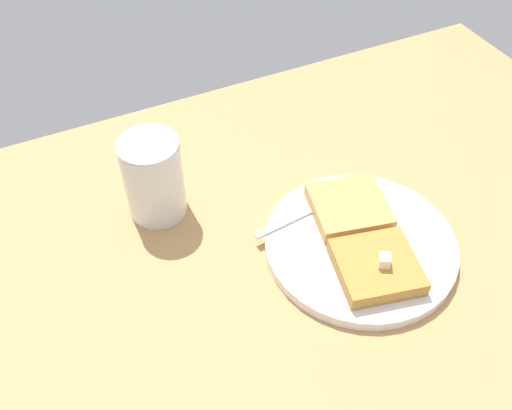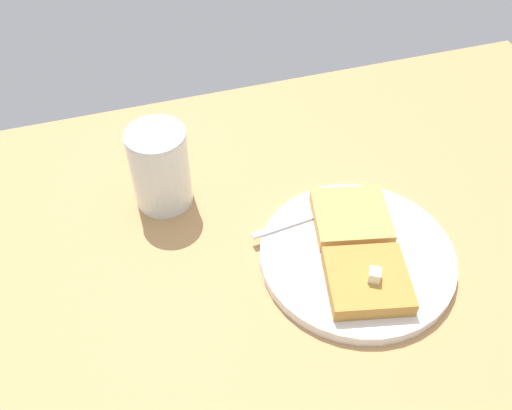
{
  "view_description": "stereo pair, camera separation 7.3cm",
  "coord_description": "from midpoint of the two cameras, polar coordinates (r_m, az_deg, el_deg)",
  "views": [
    {
      "loc": [
        -28.12,
        32.88,
        60.48
      ],
      "look_at": [
        17.51,
        11.27,
        7.08
      ],
      "focal_mm": 40.0,
      "sensor_mm": 36.0,
      "label": 1
    },
    {
      "loc": [
        -30.77,
        26.04,
        60.48
      ],
      "look_at": [
        17.51,
        11.27,
        7.08
      ],
      "focal_mm": 40.0,
      "sensor_mm": 36.0,
      "label": 2
    }
  ],
  "objects": [
    {
      "name": "syrup_jar",
      "position": [
        0.77,
        -12.89,
        2.3
      ],
      "size": [
        8.1,
        8.1,
        11.89
      ],
      "color": "#441905",
      "rests_on": "table_surface"
    },
    {
      "name": "table_surface",
      "position": [
        0.72,
        11.33,
        -9.67
      ],
      "size": [
        98.27,
        98.27,
        2.58
      ],
      "primitive_type": "cube",
      "color": "tan",
      "rests_on": "ground"
    },
    {
      "name": "fork",
      "position": [
        0.77,
        2.96,
        -0.59
      ],
      "size": [
        3.24,
        16.06,
        0.36
      ],
      "color": "silver",
      "rests_on": "plate"
    },
    {
      "name": "toast_slice_middle",
      "position": [
        0.76,
        6.57,
        -0.38
      ],
      "size": [
        11.26,
        11.42,
        2.11
      ],
      "primitive_type": "cube",
      "rotation": [
        0.0,
        0.0,
        -0.22
      ],
      "color": "tan",
      "rests_on": "plate"
    },
    {
      "name": "plate",
      "position": [
        0.74,
        7.63,
        -4.06
      ],
      "size": [
        24.75,
        24.75,
        1.53
      ],
      "color": "silver",
      "rests_on": "table_surface"
    },
    {
      "name": "butter_pat_primary",
      "position": [
        0.69,
        9.74,
        -5.67
      ],
      "size": [
        1.99,
        1.93,
        1.52
      ],
      "primitive_type": "cube",
      "rotation": [
        0.0,
        0.0,
        2.63
      ],
      "color": "#F6EEC9",
      "rests_on": "toast_slice_left"
    },
    {
      "name": "toast_slice_left",
      "position": [
        0.7,
        9.05,
        -6.3
      ],
      "size": [
        11.26,
        11.42,
        2.11
      ],
      "primitive_type": "cube",
      "rotation": [
        0.0,
        0.0,
        -0.22
      ],
      "color": "#B58136",
      "rests_on": "plate"
    }
  ]
}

